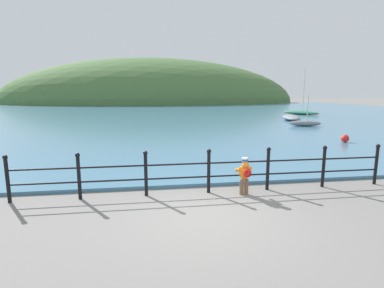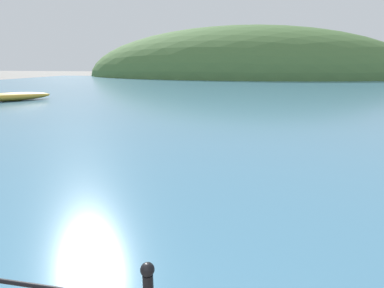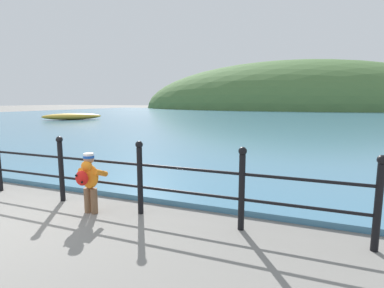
# 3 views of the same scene
# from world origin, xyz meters

# --- Properties ---
(water) EXTENTS (80.00, 60.00, 0.10)m
(water) POSITION_xyz_m (0.00, 32.00, 0.05)
(water) COLOR teal
(water) RESTS_ON ground
(far_hillside) EXTENTS (67.81, 37.29, 20.50)m
(far_hillside) POSITION_xyz_m (0.00, 66.20, 0.00)
(far_hillside) COLOR #476B38
(far_hillside) RESTS_ON ground
(iron_railing) EXTENTS (10.16, 0.12, 1.21)m
(iron_railing) POSITION_xyz_m (0.34, 1.50, 0.64)
(iron_railing) COLOR black
(iron_railing) RESTS_ON ground
(child_in_coat) EXTENTS (0.40, 0.54, 1.00)m
(child_in_coat) POSITION_xyz_m (1.24, 1.19, 0.61)
(child_in_coat) COLOR brown
(child_in_coat) RESTS_ON ground
(boat_green_fishing) EXTENTS (4.55, 4.74, 0.60)m
(boat_green_fishing) POSITION_xyz_m (-16.03, 18.96, 0.40)
(boat_green_fishing) COLOR gold
(boat_green_fishing) RESTS_ON water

